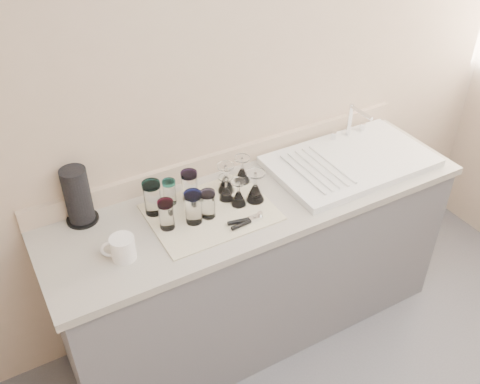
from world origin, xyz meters
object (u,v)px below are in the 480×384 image
tumbler_blue (193,207)px  white_mug (122,248)px  can_opener (246,221)px  tumbler_purple (190,186)px  tumbler_teal (152,197)px  goblet_front_left (239,196)px  goblet_back_left (226,182)px  tumbler_cyan (170,192)px  goblet_back_right (242,173)px  goblet_front_right (255,191)px  sink_unit (350,161)px  tumbler_lavender (208,204)px  goblet_extra (226,191)px  paper_towel_roll (78,196)px  tumbler_magenta (166,214)px

tumbler_blue → white_mug: 0.36m
can_opener → tumbler_purple: bearing=117.0°
tumbler_teal → goblet_front_left: 0.39m
goblet_back_left → can_opener: bearing=-98.0°
tumbler_cyan → can_opener: bearing=-52.1°
goblet_back_right → goblet_front_right: goblet_front_right is taller
sink_unit → can_opener: sink_unit is taller
goblet_back_left → goblet_back_right: (0.11, 0.03, -0.00)m
tumbler_lavender → goblet_extra: 0.15m
goblet_front_left → paper_towel_roll: paper_towel_roll is taller
goblet_front_left → goblet_front_right: (0.08, -0.01, 0.01)m
goblet_extra → goblet_back_right: bearing=32.9°
tumbler_teal → tumbler_magenta: tumbler_teal is taller
tumbler_cyan → goblet_back_right: bearing=-1.9°
tumbler_blue → tumbler_lavender: bearing=1.1°
goblet_extra → goblet_front_left: bearing=-65.4°
tumbler_teal → can_opener: 0.43m
sink_unit → tumbler_magenta: size_ratio=5.93×
tumbler_blue → tumbler_magenta: bearing=170.1°
white_mug → tumbler_blue: bearing=9.9°
tumbler_purple → goblet_extra: tumbler_purple is taller
tumbler_magenta → tumbler_blue: bearing=-9.9°
goblet_extra → can_opener: goblet_extra is taller
tumbler_cyan → paper_towel_roll: (-0.39, 0.09, 0.06)m
can_opener → paper_towel_roll: (-0.62, 0.38, 0.11)m
goblet_back_left → goblet_front_left: size_ratio=1.12×
tumbler_blue → goblet_back_right: bearing=25.8°
tumbler_lavender → white_mug: bearing=-171.6°
sink_unit → goblet_front_right: bearing=-177.0°
tumbler_teal → tumbler_cyan: tumbler_teal is taller
sink_unit → can_opener: size_ratio=5.15×
tumbler_blue → goblet_back_right: size_ratio=1.13×
tumbler_teal → can_opener: bearing=-39.8°
tumbler_magenta → goblet_front_right: 0.43m
sink_unit → tumbler_teal: (-1.03, 0.11, 0.07)m
goblet_front_left → can_opener: size_ratio=0.81×
tumbler_teal → goblet_back_right: bearing=1.8°
tumbler_magenta → can_opener: (0.31, -0.14, -0.06)m
sink_unit → tumbler_purple: (-0.85, 0.12, 0.07)m
goblet_back_right → tumbler_teal: bearing=-178.2°
tumbler_teal → tumbler_magenta: (0.01, -0.13, -0.01)m
tumbler_cyan → sink_unit: bearing=-8.6°
goblet_extra → tumbler_purple: bearing=152.9°
goblet_front_right → can_opener: goblet_front_right is taller
tumbler_blue → white_mug: tumbler_blue is taller
goblet_back_left → goblet_back_right: bearing=16.4°
goblet_back_left → goblet_front_left: 0.12m
tumbler_teal → goblet_extra: size_ratio=1.31×
tumbler_magenta → paper_towel_roll: bearing=142.1°
sink_unit → paper_towel_roll: bearing=170.3°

